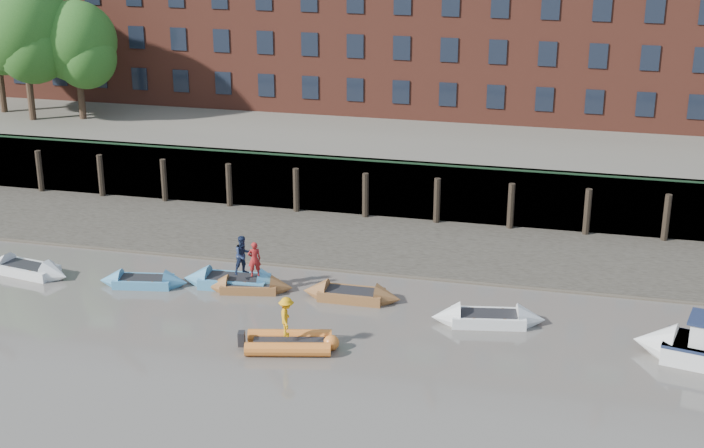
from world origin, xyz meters
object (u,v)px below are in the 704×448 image
(rowboat_0, at_px, (28,269))
(rowboat_5, at_px, (488,318))
(rib_tender, at_px, (293,343))
(rowboat_4, at_px, (351,295))
(rowboat_1, at_px, (143,281))
(motor_launch, at_px, (701,347))
(person_rower_b, at_px, (243,255))
(rowboat_3, at_px, (250,287))
(person_rib_crew, at_px, (287,317))
(rowboat_2, at_px, (234,281))
(person_rower_a, at_px, (254,259))

(rowboat_0, distance_m, rowboat_5, 22.11)
(rib_tender, bearing_deg, rowboat_4, 64.64)
(rowboat_1, height_order, rowboat_4, rowboat_4)
(rib_tender, height_order, motor_launch, motor_launch)
(rowboat_4, bearing_deg, rib_tender, -102.80)
(rib_tender, height_order, person_rower_b, person_rower_b)
(rowboat_3, bearing_deg, person_rower_b, 146.22)
(rowboat_1, height_order, person_rower_b, person_rower_b)
(rowboat_3, relative_size, rowboat_4, 0.92)
(rib_tender, height_order, person_rib_crew, person_rib_crew)
(rib_tender, bearing_deg, rowboat_2, 116.59)
(rowboat_5, bearing_deg, rowboat_4, 160.49)
(rowboat_3, relative_size, rowboat_5, 0.83)
(rowboat_0, bearing_deg, rowboat_2, 15.46)
(rowboat_3, bearing_deg, rib_tender, -65.13)
(rowboat_2, height_order, motor_launch, motor_launch)
(person_rower_a, distance_m, person_rib_crew, 6.04)
(rowboat_1, xyz_separation_m, rowboat_5, (16.09, -0.34, 0.03))
(rowboat_4, relative_size, rib_tender, 1.17)
(rowboat_1, xyz_separation_m, rowboat_2, (4.16, 0.91, 0.04))
(person_rower_b, bearing_deg, rowboat_0, 136.98)
(rowboat_1, distance_m, rowboat_4, 9.84)
(rib_tender, distance_m, person_rower_b, 6.70)
(rowboat_2, distance_m, rib_tender, 7.05)
(person_rib_crew, bearing_deg, rowboat_4, -29.66)
(person_rib_crew, bearing_deg, rowboat_5, -75.94)
(person_rower_a, height_order, person_rib_crew, person_rower_a)
(rowboat_4, distance_m, rib_tender, 5.41)
(rowboat_2, distance_m, person_rib_crew, 7.07)
(rowboat_0, xyz_separation_m, rowboat_5, (22.11, -0.36, 0.01))
(person_rower_a, xyz_separation_m, person_rower_b, (-0.59, 0.14, 0.09))
(rowboat_4, bearing_deg, person_rower_a, -178.03)
(rowboat_3, bearing_deg, rowboat_2, 148.54)
(rowboat_4, height_order, person_rower_a, person_rower_a)
(rib_tender, relative_size, person_rib_crew, 2.34)
(motor_launch, bearing_deg, rib_tender, 22.21)
(person_rower_b, bearing_deg, motor_launch, -54.04)
(rowboat_4, bearing_deg, motor_launch, -10.19)
(rowboat_0, xyz_separation_m, rowboat_1, (6.02, -0.02, -0.02))
(rowboat_4, xyz_separation_m, motor_launch, (14.75, -2.60, 0.39))
(motor_launch, bearing_deg, rowboat_5, 2.46)
(rowboat_5, xyz_separation_m, person_rower_b, (-11.37, 1.05, 1.45))
(motor_launch, xyz_separation_m, person_rower_b, (-19.84, 2.57, 1.08))
(rowboat_5, distance_m, person_rower_b, 11.51)
(rowboat_2, height_order, rowboat_5, rowboat_2)
(rowboat_1, distance_m, person_rower_b, 5.00)
(rowboat_5, bearing_deg, rowboat_2, 164.23)
(person_rower_b, bearing_deg, rowboat_3, -70.10)
(rowboat_0, bearing_deg, motor_launch, 6.96)
(rowboat_0, distance_m, rib_tender, 15.35)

